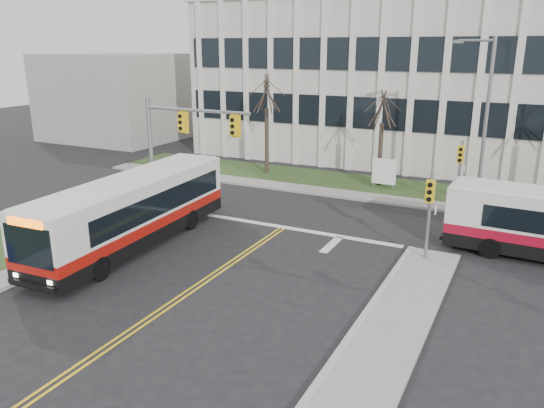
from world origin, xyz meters
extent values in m
plane|color=black|center=(0.00, 0.00, 0.00)|extent=(120.00, 120.00, 0.00)
cube|color=#9E9B93|center=(5.00, 15.20, 0.07)|extent=(44.00, 1.60, 0.14)
cube|color=#314D21|center=(5.00, 18.00, 0.06)|extent=(44.00, 5.00, 0.12)
cube|color=silver|center=(5.00, 30.00, 6.00)|extent=(40.00, 16.00, 12.00)
cube|color=#9E9B93|center=(-26.00, 26.00, 4.00)|extent=(12.00, 12.00, 8.00)
cylinder|color=slate|center=(-7.30, 7.20, 3.10)|extent=(0.22, 0.22, 6.20)
cylinder|color=slate|center=(-4.30, 7.20, 5.70)|extent=(6.00, 0.16, 0.16)
cube|color=yellow|center=(-5.10, 7.05, 5.10)|extent=(0.34, 0.24, 0.92)
cube|color=yellow|center=(-2.10, 7.05, 5.10)|extent=(0.34, 0.24, 0.92)
cylinder|color=slate|center=(7.20, 7.00, 1.90)|extent=(0.14, 0.14, 3.80)
cube|color=yellow|center=(7.20, 6.80, 3.10)|extent=(0.34, 0.24, 0.92)
cylinder|color=slate|center=(7.20, 15.50, 1.90)|extent=(0.14, 0.14, 3.80)
cube|color=yellow|center=(7.20, 15.30, 3.10)|extent=(0.34, 0.24, 0.92)
cylinder|color=slate|center=(8.20, 16.20, 4.60)|extent=(0.20, 0.20, 9.20)
cylinder|color=slate|center=(7.30, 16.20, 9.00)|extent=(1.80, 0.14, 0.14)
cube|color=slate|center=(6.40, 16.20, 8.95)|extent=(0.50, 0.25, 0.18)
cylinder|color=slate|center=(1.90, 17.50, 0.50)|extent=(0.08, 0.08, 1.00)
cylinder|color=slate|center=(3.10, 17.50, 0.50)|extent=(0.08, 0.08, 1.00)
cube|color=white|center=(2.50, 17.50, 1.20)|extent=(1.50, 0.12, 1.60)
cylinder|color=#42352B|center=(-6.00, 18.00, 2.31)|extent=(0.28, 0.28, 4.62)
cylinder|color=#42352B|center=(2.00, 18.20, 2.05)|extent=(0.28, 0.28, 4.09)
cube|color=#A61519|center=(-6.80, -1.45, 0.47)|extent=(0.63, 0.61, 0.95)
camera|label=1|loc=(10.77, -14.47, 8.74)|focal=35.00mm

